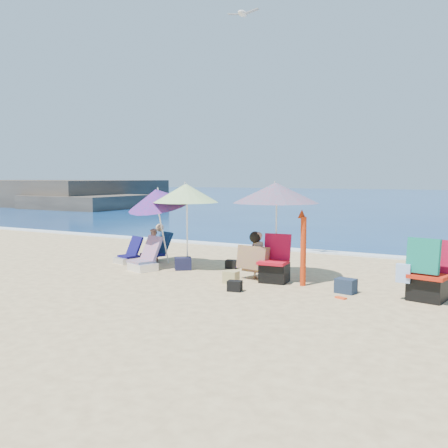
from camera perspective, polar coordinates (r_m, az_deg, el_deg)
The scene contains 21 objects.
ground at distance 9.68m, azimuth -1.31°, elevation -7.06°, with size 120.00×120.00×0.00m.
sea at distance 53.43m, azimuth 23.71°, elevation 2.61°, with size 120.00×80.00×0.12m.
foam at distance 14.25m, azimuth 9.05°, elevation -3.03°, with size 120.00×0.50×0.04m.
headland at distance 42.51m, azimuth -20.14°, elevation 2.99°, with size 20.50×11.50×2.60m.
umbrella_turquoise at distance 10.10m, azimuth 6.00°, elevation 3.60°, with size 2.00×2.00×2.02m.
umbrella_striped at distance 11.26m, azimuth -4.43°, elevation 3.58°, with size 1.59×1.59×1.99m.
umbrella_blue at distance 11.59m, azimuth -7.71°, elevation 3.00°, with size 1.65×1.70×1.97m.
furled_umbrella at distance 9.62m, azimuth 9.12°, elevation -2.30°, with size 0.22×0.20×1.48m.
chair_navy at distance 12.37m, azimuth -11.01°, elevation -3.64°, with size 0.62×0.72×0.64m.
chair_rainbow at distance 11.34m, azimuth -9.16°, elevation -4.26°, with size 0.75×0.82×0.76m.
camp_chair_left at distance 9.96m, azimuth 5.88°, elevation -5.06°, with size 0.59×0.63×0.95m.
camp_chair_right at distance 9.07m, azimuth 22.37°, elevation -5.78°, with size 0.84×0.74×1.09m.
person_center at distance 10.17m, azimuth 3.77°, elevation -3.72°, with size 0.70×0.64×0.99m.
person_left at distance 12.38m, azimuth -7.96°, elevation -2.40°, with size 0.69×0.87×0.93m.
bag_navy_a at distance 11.26m, azimuth -4.76°, elevation -4.58°, with size 0.45×0.43×0.28m.
bag_black_a at distance 11.40m, azimuth 0.87°, elevation -4.67°, with size 0.30×0.25×0.19m.
bag_tan at distance 9.80m, azimuth 0.81°, elevation -6.17°, with size 0.30×0.22×0.25m.
bag_navy_b at distance 9.27m, azimuth 13.90°, elevation -6.95°, with size 0.39×0.32×0.26m.
bag_black_b at distance 9.14m, azimuth 1.25°, elevation -7.17°, with size 0.28×0.22×0.20m.
orange_item at distance 8.85m, azimuth 13.36°, elevation -8.30°, with size 0.22×0.16×0.03m.
seagull at distance 12.38m, azimuth 2.18°, elevation 23.14°, with size 0.79×0.36×0.14m.
Camera 1 is at (4.75, -8.18, 2.08)m, focal length 39.54 mm.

